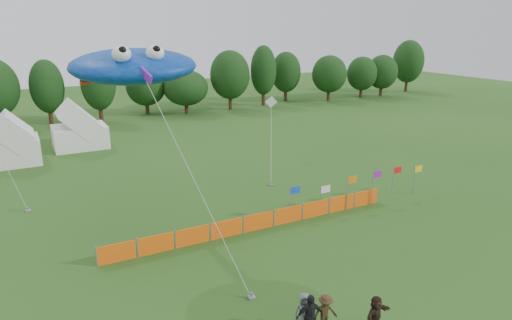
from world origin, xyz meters
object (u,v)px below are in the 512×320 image
spectator_d (310,317)px  spectator_e (304,312)px  barrier_fence (258,222)px  stingray_kite (132,66)px  tent_right (79,130)px  spectator_f (376,315)px  tent_left (14,143)px  spectator_c (325,313)px

spectator_d → spectator_e: size_ratio=1.16×
barrier_fence → stingray_kite: stingray_kite is taller
tent_right → barrier_fence: tent_right is taller
tent_right → stingray_kite: bearing=-89.4°
spectator_d → spectator_f: 2.58m
tent_left → spectator_c: size_ratio=2.54×
tent_left → spectator_f: tent_left is taller
spectator_c → stingray_kite: bearing=118.7°
tent_left → spectator_e: tent_left is taller
spectator_e → stingray_kite: size_ratio=0.11×
barrier_fence → stingray_kite: size_ratio=1.20×
tent_left → spectator_e: (9.41, -29.91, -0.97)m
barrier_fence → spectator_f: bearing=-91.9°
spectator_e → stingray_kite: stingray_kite is taller
spectator_c → spectator_f: spectator_f is taller
spectator_d → spectator_f: (2.41, -0.92, -0.13)m
tent_left → stingray_kite: (5.83, -19.85, 7.71)m
spectator_f → barrier_fence: bearing=72.3°
spectator_d → spectator_f: spectator_d is taller
tent_right → spectator_d: bearing=-83.6°
spectator_e → spectator_f: spectator_e is taller
spectator_f → spectator_e: bearing=132.6°
spectator_e → spectator_f: bearing=-10.9°
barrier_fence → spectator_c: spectator_c is taller
spectator_f → stingray_kite: (-5.90, 11.50, 8.69)m
tent_right → spectator_e: (3.81, -32.68, -0.95)m
tent_right → spectator_e: 32.91m
tent_right → barrier_fence: 24.84m
tent_left → spectator_d: 31.83m
stingray_kite → spectator_c: bearing=-67.9°
barrier_fence → spectator_f: size_ratio=11.34×
barrier_fence → spectator_d: size_ratio=9.69×
barrier_fence → spectator_c: bearing=-102.2°
spectator_d → spectator_f: size_ratio=1.17×
tent_right → stingray_kite: stingray_kite is taller
spectator_c → spectator_f: (1.63, -1.00, 0.01)m
barrier_fence → spectator_d: (-2.75, -9.24, 0.42)m
tent_left → spectator_f: bearing=-69.5°
spectator_c → spectator_d: 0.79m
spectator_e → stingray_kite: 13.76m
barrier_fence → stingray_kite: 11.01m
spectator_e → spectator_c: bearing=-11.5°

